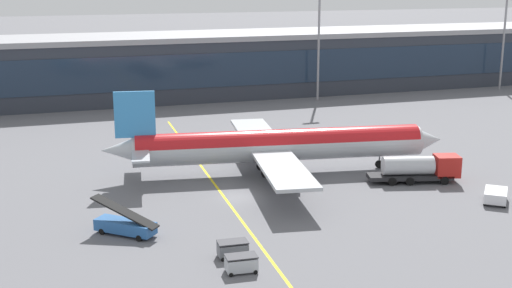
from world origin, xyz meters
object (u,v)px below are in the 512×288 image
at_px(baggage_cart_0, 241,263).
at_px(belt_loader, 125,225).
at_px(pushback_tug, 496,195).
at_px(fuel_tanker, 420,168).
at_px(baggage_cart_1, 233,249).
at_px(main_airliner, 278,145).

bearing_deg(baggage_cart_0, belt_loader, 125.28).
xyz_separation_m(pushback_tug, belt_loader, (-39.47, 2.99, 0.14)).
distance_m(fuel_tanker, belt_loader, 36.14).
bearing_deg(baggage_cart_1, main_airliner, 61.73).
relative_size(main_airliner, baggage_cart_1, 15.71).
xyz_separation_m(belt_loader, baggage_cart_1, (8.27, -8.24, -0.21)).
bearing_deg(fuel_tanker, main_airliner, 149.24).
bearing_deg(baggage_cart_1, pushback_tug, 9.56).
relative_size(fuel_tanker, pushback_tug, 2.52).
xyz_separation_m(main_airliner, baggage_cart_1, (-12.51, -23.27, -2.81)).
bearing_deg(fuel_tanker, pushback_tug, -67.16).
distance_m(pushback_tug, baggage_cart_1, 31.64).
relative_size(main_airliner, pushback_tug, 9.75).
bearing_deg(pushback_tug, baggage_cart_0, -164.93).
height_order(baggage_cart_0, baggage_cart_1, same).
xyz_separation_m(belt_loader, baggage_cart_0, (8.09, -11.44, -0.21)).
distance_m(main_airliner, baggage_cart_0, 29.48).
bearing_deg(baggage_cart_0, pushback_tug, 15.07).
bearing_deg(baggage_cart_0, fuel_tanker, 32.70).
relative_size(belt_loader, baggage_cart_1, 2.21).
relative_size(main_airliner, fuel_tanker, 3.87).
bearing_deg(main_airliner, baggage_cart_1, -118.27).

